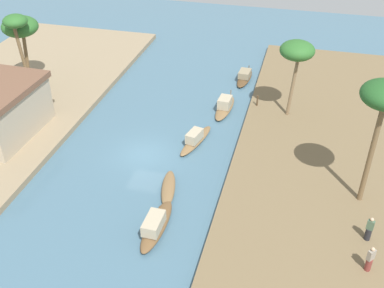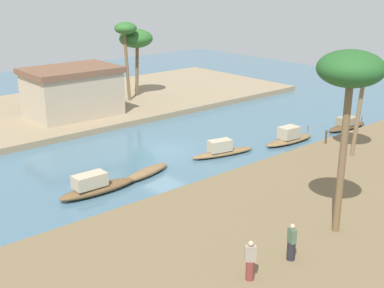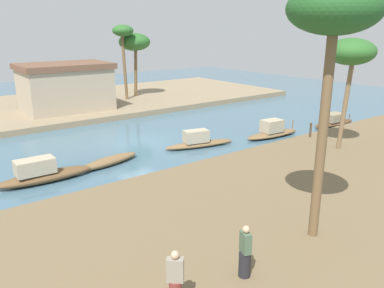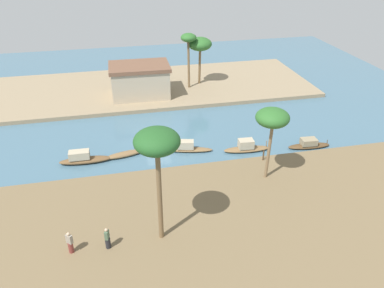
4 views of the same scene
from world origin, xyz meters
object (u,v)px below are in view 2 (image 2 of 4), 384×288
(sampan_near_left_bank, at_px, (222,150))
(sampan_upstream_small, at_px, (146,172))
(palm_tree_right_short, at_px, (126,32))
(riverside_building, at_px, (72,91))
(palm_tree_left_far, at_px, (362,71))
(sampan_downstream_large, at_px, (289,137))
(sampan_open_hull, at_px, (95,186))
(person_on_near_bank, at_px, (250,262))
(sampan_foreground, at_px, (347,125))
(person_by_mooring, at_px, (291,244))
(mooring_post, at_px, (326,137))
(palm_tree_left_near, at_px, (350,74))
(palm_tree_right_tall, at_px, (136,39))

(sampan_near_left_bank, relative_size, sampan_upstream_small, 1.22)
(palm_tree_right_short, bearing_deg, riverside_building, -166.11)
(sampan_upstream_small, distance_m, palm_tree_left_far, 14.72)
(sampan_near_left_bank, height_order, sampan_downstream_large, sampan_downstream_large)
(sampan_open_hull, distance_m, palm_tree_right_short, 22.10)
(person_on_near_bank, bearing_deg, riverside_building, 116.61)
(sampan_foreground, height_order, palm_tree_right_short, palm_tree_right_short)
(person_by_mooring, bearing_deg, sampan_open_hull, 28.28)
(sampan_upstream_small, bearing_deg, riverside_building, 65.56)
(sampan_upstream_small, bearing_deg, mooring_post, -31.20)
(mooring_post, bearing_deg, riverside_building, 116.80)
(sampan_foreground, height_order, person_by_mooring, person_by_mooring)
(sampan_open_hull, bearing_deg, sampan_foreground, -3.68)
(sampan_open_hull, relative_size, sampan_foreground, 1.10)
(mooring_post, xyz_separation_m, riverside_building, (-9.37, 18.54, 1.55))
(sampan_foreground, bearing_deg, mooring_post, -157.23)
(sampan_open_hull, xyz_separation_m, palm_tree_left_near, (5.55, -11.93, 7.31))
(sampan_open_hull, xyz_separation_m, palm_tree_right_short, (13.50, 16.34, 6.26))
(person_by_mooring, distance_m, mooring_post, 16.54)
(person_by_mooring, distance_m, palm_tree_right_tall, 32.58)
(sampan_open_hull, height_order, sampan_foreground, sampan_open_hull)
(sampan_open_hull, height_order, palm_tree_right_short, palm_tree_right_short)
(sampan_upstream_small, distance_m, mooring_post, 13.13)
(person_on_near_bank, bearing_deg, palm_tree_right_short, 105.72)
(palm_tree_left_far, distance_m, palm_tree_right_short, 23.06)
(person_by_mooring, height_order, riverside_building, riverside_building)
(palm_tree_right_tall, bearing_deg, palm_tree_left_near, -108.34)
(palm_tree_left_near, bearing_deg, palm_tree_right_tall, 71.66)
(sampan_near_left_bank, height_order, mooring_post, mooring_post)
(sampan_open_hull, relative_size, palm_tree_right_short, 0.67)
(sampan_near_left_bank, bearing_deg, sampan_open_hull, -166.56)
(sampan_open_hull, xyz_separation_m, riverside_building, (6.85, 14.69, 2.03))
(person_on_near_bank, height_order, riverside_building, riverside_building)
(sampan_foreground, xyz_separation_m, sampan_downstream_large, (-6.32, 0.71, 0.06))
(riverside_building, bearing_deg, sampan_open_hull, -113.56)
(palm_tree_right_tall, bearing_deg, mooring_post, -87.26)
(person_on_near_bank, distance_m, mooring_post, 18.59)
(palm_tree_left_far, bearing_deg, sampan_near_left_bank, 129.46)
(palm_tree_right_short, bearing_deg, palm_tree_left_near, -105.71)
(sampan_downstream_large, bearing_deg, sampan_upstream_small, 176.30)
(sampan_foreground, relative_size, sampan_near_left_bank, 0.90)
(sampan_upstream_small, bearing_deg, sampan_downstream_large, -19.90)
(sampan_downstream_large, xyz_separation_m, mooring_post, (0.67, -2.68, 0.52))
(sampan_open_hull, relative_size, palm_tree_right_tall, 0.75)
(sampan_open_hull, relative_size, palm_tree_left_near, 0.58)
(person_by_mooring, distance_m, riverside_building, 27.36)
(mooring_post, distance_m, riverside_building, 20.83)
(palm_tree_left_far, bearing_deg, mooring_post, 73.22)
(sampan_open_hull, height_order, person_by_mooring, person_by_mooring)
(person_on_near_bank, xyz_separation_m, palm_tree_left_near, (6.00, 0.17, 6.54))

